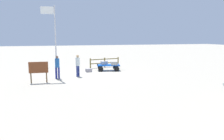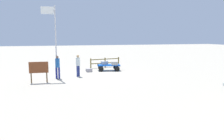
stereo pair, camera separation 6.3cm
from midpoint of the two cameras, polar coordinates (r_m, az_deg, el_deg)
The scene contains 10 objects.
ground_plane at distance 19.85m, azimuth -4.79°, elevation -0.88°, with size 120.00×120.00×0.00m, color #AEA492.
luggage_cart at distance 21.40m, azimuth -1.08°, elevation 0.98°, with size 2.23×1.51×0.57m.
suitcase_olive at distance 21.38m, azimuth -2.05°, elevation 1.77°, with size 0.67×0.49×0.31m.
suitcase_navy at distance 21.04m, azimuth 0.46°, elevation 1.66°, with size 0.62×0.38×0.30m.
suitcase_maroon at distance 20.67m, azimuth -5.89°, elevation -0.08°, with size 0.58×0.42×0.31m.
worker_lead at distance 18.37m, azimuth -8.59°, elevation 1.47°, with size 0.46×0.46×1.74m.
worker_trailing at distance 17.70m, azimuth -13.52°, elevation 1.08°, with size 0.38×0.38×1.74m.
flagpole at distance 17.74m, azimuth -14.34°, elevation 8.21°, with size 1.04×0.10×5.41m.
signboard at distance 16.49m, azimuth -17.87°, elevation 0.29°, with size 1.29×0.12×1.46m.
wooden_fence at distance 23.64m, azimuth -1.91°, elevation 2.05°, with size 3.25×0.79×1.00m.
Camera 1 is at (4.01, 19.18, 3.20)m, focal length 36.85 mm.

